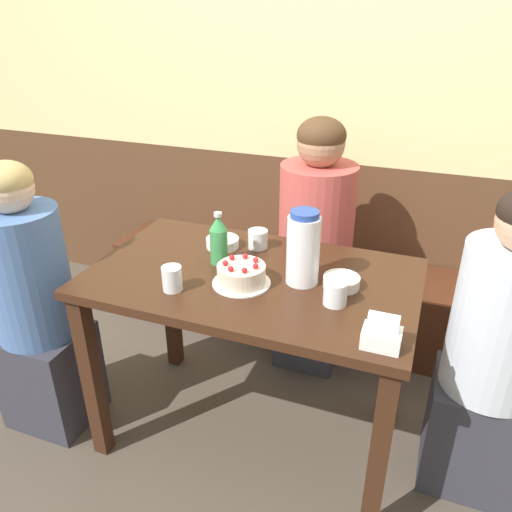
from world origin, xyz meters
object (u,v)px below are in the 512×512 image
person_pale_blue_shirt (36,312)px  water_pitcher (303,248)px  person_grey_tee (493,360)px  person_teal_shirt (315,250)px  glass_shot_small (258,239)px  soju_bottle (219,240)px  glass_water_tall (172,278)px  birthday_cake (241,275)px  napkin_holder (382,335)px  bench_seat (306,296)px  bowl_soup_white (341,282)px  bowl_rice_small (223,242)px  glass_tumbler_short (335,293)px

person_pale_blue_shirt → water_pitcher: bearing=12.3°
person_grey_tee → water_pitcher: bearing=6.3°
person_teal_shirt → person_pale_blue_shirt: bearing=-48.4°
person_teal_shirt → glass_shot_small: bearing=-19.7°
soju_bottle → person_teal_shirt: bearing=68.0°
soju_bottle → glass_water_tall: bearing=-105.3°
birthday_cake → napkin_holder: 0.54m
bench_seat → person_teal_shirt: 0.46m
napkin_holder → bowl_soup_white: size_ratio=0.87×
birthday_cake → person_grey_tee: bearing=10.7°
bowl_rice_small → person_teal_shirt: (0.28, 0.44, -0.19)m
bench_seat → person_teal_shirt: (0.08, -0.21, 0.40)m
water_pitcher → person_pale_blue_shirt: size_ratio=0.23×
bowl_soup_white → bowl_rice_small: 0.54m
napkin_holder → person_pale_blue_shirt: person_pale_blue_shirt is taller
birthday_cake → glass_tumbler_short: 0.34m
bowl_rice_small → glass_tumbler_short: size_ratio=1.63×
glass_water_tall → soju_bottle: bearing=74.7°
glass_tumbler_short → glass_shot_small: (-0.39, 0.31, -0.00)m
person_teal_shirt → person_pale_blue_shirt: (-0.94, -0.83, -0.06)m
soju_bottle → bowl_rice_small: bearing=109.4°
bench_seat → bowl_soup_white: (0.32, -0.81, 0.58)m
soju_bottle → bowl_rice_small: soju_bottle is taller
glass_tumbler_short → person_teal_shirt: bearing=108.9°
person_grey_tee → glass_tumbler_short: bearing=18.6°
birthday_cake → glass_tumbler_short: bearing=-2.5°
bench_seat → person_grey_tee: bearing=-41.1°
soju_bottle → person_grey_tee: 1.05m
napkin_holder → person_teal_shirt: bearing=115.2°
glass_water_tall → glass_tumbler_short: glass_water_tall is taller
bench_seat → birthday_cake: 1.09m
soju_bottle → napkin_holder: soju_bottle is taller
soju_bottle → glass_shot_small: soju_bottle is taller
birthday_cake → glass_shot_small: size_ratio=2.60×
napkin_holder → glass_tumbler_short: bearing=134.3°
birthday_cake → person_grey_tee: 0.91m
bench_seat → person_pale_blue_shirt: 1.39m
glass_shot_small → glass_water_tall: bearing=-110.4°
soju_bottle → glass_shot_small: size_ratio=2.57×
napkin_holder → person_grey_tee: (0.35, 0.36, -0.25)m
birthday_cake → soju_bottle: 0.19m
bench_seat → glass_tumbler_short: glass_tumbler_short is taller
birthday_cake → person_grey_tee: (0.86, 0.16, -0.25)m
glass_shot_small → person_grey_tee: (0.91, -0.13, -0.25)m
soju_bottle → person_teal_shirt: (0.23, 0.57, -0.26)m
bench_seat → birthday_cake: birthday_cake is taller
water_pitcher → glass_shot_small: size_ratio=3.36×
bench_seat → person_teal_shirt: size_ratio=1.80×
water_pitcher → glass_shot_small: water_pitcher is taller
person_teal_shirt → bowl_rice_small: bearing=-32.3°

